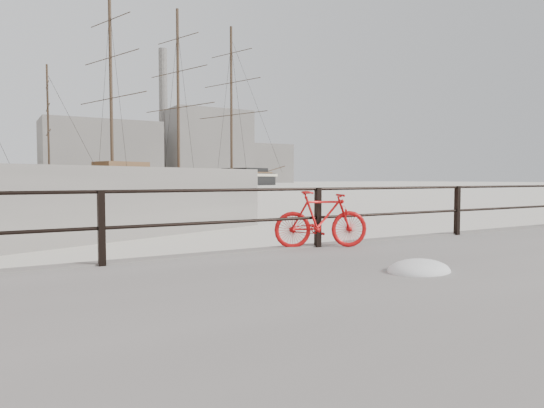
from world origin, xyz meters
name	(u,v)px	position (x,y,z in m)	size (l,w,h in m)	color
ground	(450,251)	(0.00, 0.00, 0.00)	(400.00, 400.00, 0.00)	white
guardrail	(457,211)	(0.00, -0.15, 0.85)	(28.00, 0.10, 1.00)	black
bicycle	(321,219)	(-3.50, -0.25, 0.82)	(1.57, 0.23, 0.95)	#B90C0D
barque_black	(179,186)	(24.82, 86.92, 0.00)	(65.29, 21.37, 36.58)	black
schooner_mid	(4,188)	(-6.30, 79.32, 0.00)	(28.72, 12.15, 20.68)	beige
industrial_west	(101,153)	(20.00, 140.00, 9.00)	(32.00, 18.00, 18.00)	gray
industrial_mid	(206,147)	(55.00, 145.00, 12.00)	(26.00, 20.00, 24.00)	gray
industrial_east	(259,164)	(78.00, 150.00, 7.00)	(20.00, 16.00, 14.00)	gray
smokestack	(163,116)	(42.00, 150.00, 22.00)	(2.80, 2.80, 44.00)	gray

